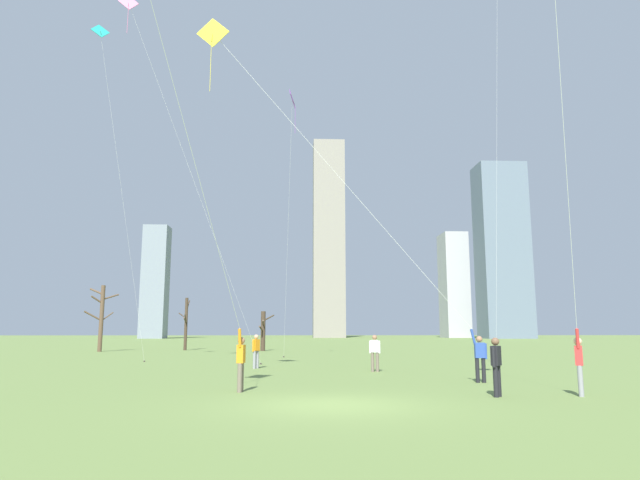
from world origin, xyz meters
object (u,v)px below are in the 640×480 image
bare_tree_leftmost (101,315)px  bystander_watching_nearby (496,364)px  kite_flyer_foreground_right_green (203,216)px  kite_flyer_midfield_center_red (574,280)px  distant_kite_drifting_right_pink (140,36)px  bare_tree_far_right_edge (263,330)px  distant_kite_low_near_trees_teal (104,61)px  bare_tree_rightmost (186,322)px  kite_flyer_midfield_left_yellow (411,273)px  bystander_strolling_midfield (256,349)px  bystander_far_off_by_trees (375,351)px  distant_kite_high_overhead_purple (292,114)px

bare_tree_leftmost → bystander_watching_nearby: bearing=-56.8°
kite_flyer_foreground_right_green → kite_flyer_midfield_center_red: bearing=1.4°
bare_tree_leftmost → distant_kite_drifting_right_pink: bearing=-68.9°
bare_tree_far_right_edge → distant_kite_low_near_trees_teal: bearing=-113.5°
bystander_watching_nearby → bare_tree_rightmost: bearing=112.6°
kite_flyer_midfield_left_yellow → bare_tree_rightmost: bearing=113.3°
bystander_strolling_midfield → bare_tree_rightmost: bearing=107.8°
distant_kite_drifting_right_pink → bare_tree_leftmost: distant_kite_drifting_right_pink is taller
kite_flyer_midfield_center_red → bare_tree_leftmost: kite_flyer_midfield_center_red is taller
kite_flyer_midfield_center_red → bystander_strolling_midfield: 16.04m
kite_flyer_foreground_right_green → bystander_far_off_by_trees: 12.79m
bystander_strolling_midfield → distant_kite_low_near_trees_teal: bearing=159.1°
kite_flyer_midfield_center_red → bare_tree_far_right_edge: 37.52m
kite_flyer_midfield_center_red → bare_tree_far_right_edge: bearing=106.0°
bare_tree_rightmost → bare_tree_leftmost: bearing=-153.0°
kite_flyer_foreground_right_green → kite_flyer_midfield_center_red: (10.08, 0.25, -1.63)m
distant_kite_high_overhead_purple → bare_tree_rightmost: size_ratio=3.62×
distant_kite_high_overhead_purple → bare_tree_leftmost: 25.63m
bystander_far_off_by_trees → distant_kite_drifting_right_pink: distant_kite_drifting_right_pink is taller
distant_kite_drifting_right_pink → bare_tree_rightmost: bearing=94.0°
kite_flyer_midfield_left_yellow → bare_tree_leftmost: bearing=125.2°
bystander_far_off_by_trees → kite_flyer_midfield_center_red: bearing=-68.8°
bystander_watching_nearby → kite_flyer_midfield_center_red: bearing=-20.5°
distant_kite_high_overhead_purple → kite_flyer_midfield_left_yellow: bearing=-73.3°
distant_kite_low_near_trees_teal → kite_flyer_midfield_left_yellow: bearing=-35.6°
bare_tree_rightmost → distant_kite_low_near_trees_teal: bearing=-93.2°
bystander_watching_nearby → bare_tree_leftmost: (-22.37, 34.22, 2.21)m
kite_flyer_foreground_right_green → bystander_watching_nearby: bearing=7.0°
kite_flyer_midfield_left_yellow → kite_flyer_foreground_right_green: size_ratio=0.89×
bare_tree_leftmost → kite_flyer_foreground_right_green: bearing=-67.9°
bystander_watching_nearby → bare_tree_far_right_edge: bare_tree_far_right_edge is taller
distant_kite_low_near_trees_teal → bare_tree_leftmost: bearing=106.4°
distant_kite_drifting_right_pink → bystander_watching_nearby: bearing=-41.6°
distant_kite_low_near_trees_teal → bare_tree_rightmost: 26.63m
bare_tree_rightmost → bare_tree_leftmost: bare_tree_leftmost is taller
bare_tree_rightmost → bare_tree_leftmost: size_ratio=0.85×
kite_flyer_midfield_center_red → bystander_strolling_midfield: kite_flyer_midfield_center_red is taller
bare_tree_far_right_edge → bare_tree_rightmost: (-7.35, 2.34, 0.78)m
kite_flyer_midfield_left_yellow → bystander_far_off_by_trees: bearing=97.2°
kite_flyer_midfield_left_yellow → bystander_far_off_by_trees: 5.93m
bystander_far_off_by_trees → bare_tree_leftmost: (-20.37, 24.67, 2.21)m
kite_flyer_foreground_right_green → distant_kite_high_overhead_purple: size_ratio=0.92×
bare_tree_leftmost → bystander_far_off_by_trees: bearing=-50.5°
bare_tree_far_right_edge → bystander_far_off_by_trees: bearing=-76.2°
bystander_far_off_by_trees → bare_tree_rightmost: bare_tree_rightmost is taller
kite_flyer_midfield_left_yellow → bystander_far_off_by_trees: (-0.64, 5.08, -2.99)m
distant_kite_high_overhead_purple → bare_tree_rightmost: 24.63m
kite_flyer_foreground_right_green → distant_kite_drifting_right_pink: size_ratio=0.82×
kite_flyer_foreground_right_green → bare_tree_leftmost: 38.04m
bystander_watching_nearby → bystander_far_off_by_trees: 9.76m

